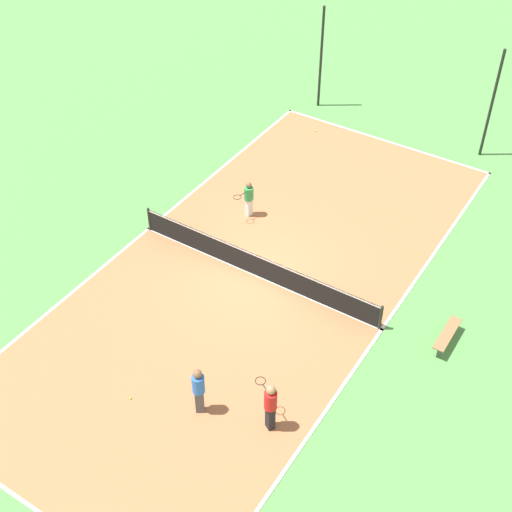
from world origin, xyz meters
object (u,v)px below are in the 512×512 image
object	(u,v)px
tennis_ball_right_alley	(316,131)
tennis_net	(256,264)
fence_post_back_left	(321,58)
bench	(447,334)
player_coach_red	(270,404)
fence_post_back_right	(492,105)
player_near_blue	(199,388)
tennis_ball_near_net	(130,398)
player_far_green	(249,197)

from	to	relation	value
tennis_ball_right_alley	tennis_net	bearing A→B (deg)	-73.09
tennis_net	fence_post_back_left	world-z (taller)	fence_post_back_left
bench	fence_post_back_left	size ratio (longest dim) A/B	0.34
bench	player_coach_red	bearing A→B (deg)	152.17
fence_post_back_right	player_near_blue	bearing A→B (deg)	-97.29
tennis_net	bench	world-z (taller)	tennis_net
tennis_ball_right_alley	fence_post_back_right	distance (m)	7.54
bench	tennis_ball_right_alley	bearing A→B (deg)	47.09
tennis_ball_near_net	fence_post_back_left	world-z (taller)	fence_post_back_left
player_coach_red	fence_post_back_left	xyz separation A→B (m)	(-7.67, 16.73, 1.35)
player_near_blue	fence_post_back_right	world-z (taller)	fence_post_back_right
player_far_green	fence_post_back_left	distance (m)	9.23
tennis_ball_right_alley	player_near_blue	bearing A→B (deg)	-73.06
tennis_ball_right_alley	fence_post_back_left	size ratio (longest dim) A/B	0.01
player_coach_red	player_near_blue	bearing A→B (deg)	47.32
player_coach_red	player_near_blue	xyz separation A→B (m)	(-1.98, -0.60, -0.03)
player_near_blue	fence_post_back_right	distance (m)	17.52
tennis_net	tennis_ball_right_alley	size ratio (longest dim) A/B	139.23
bench	player_coach_red	size ratio (longest dim) A/B	0.92
bench	player_near_blue	world-z (taller)	player_near_blue
tennis_net	fence_post_back_left	size ratio (longest dim) A/B	1.98
player_near_blue	fence_post_back_right	size ratio (longest dim) A/B	0.36
player_coach_red	tennis_ball_near_net	bearing A→B (deg)	49.79
fence_post_back_left	tennis_ball_right_alley	bearing A→B (deg)	-63.69
player_coach_red	fence_post_back_left	size ratio (longest dim) A/B	0.37
player_near_blue	tennis_ball_right_alley	xyz separation A→B (m)	(-4.62, 15.16, -0.96)
tennis_ball_near_net	bench	bearing A→B (deg)	45.48
player_coach_red	player_far_green	bearing A→B (deg)	-22.94
tennis_ball_near_net	tennis_ball_right_alley	bearing A→B (deg)	99.51
fence_post_back_left	bench	bearing A→B (deg)	-46.11
tennis_net	fence_post_back_right	size ratio (longest dim) A/B	1.98
player_far_green	bench	bearing A→B (deg)	88.36
fence_post_back_right	fence_post_back_left	bearing A→B (deg)	180.00
player_far_green	tennis_ball_near_net	xyz separation A→B (m)	(1.87, -9.20, -0.81)
player_far_green	tennis_ball_right_alley	distance (m)	6.84
player_near_blue	player_far_green	world-z (taller)	player_near_blue
player_coach_red	fence_post_back_right	world-z (taller)	fence_post_back_right
player_near_blue	player_far_green	distance (m)	9.25
bench	fence_post_back_left	bearing A→B (deg)	43.89
player_far_green	fence_post_back_left	world-z (taller)	fence_post_back_left
player_coach_red	fence_post_back_right	size ratio (longest dim) A/B	0.37
tennis_ball_near_net	tennis_ball_right_alley	size ratio (longest dim) A/B	1.00
player_coach_red	tennis_ball_near_net	size ratio (longest dim) A/B	26.00
tennis_net	player_far_green	bearing A→B (deg)	127.25
tennis_ball_near_net	fence_post_back_left	distance (m)	18.63
player_near_blue	fence_post_back_right	xyz separation A→B (m)	(2.22, 17.33, 1.37)
tennis_ball_right_alley	fence_post_back_left	xyz separation A→B (m)	(-1.07, 2.16, 2.34)
player_coach_red	tennis_ball_right_alley	xyz separation A→B (m)	(-6.60, 14.57, -0.99)
bench	player_far_green	xyz separation A→B (m)	(-8.78, 2.17, 0.48)
tennis_net	bench	distance (m)	6.73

